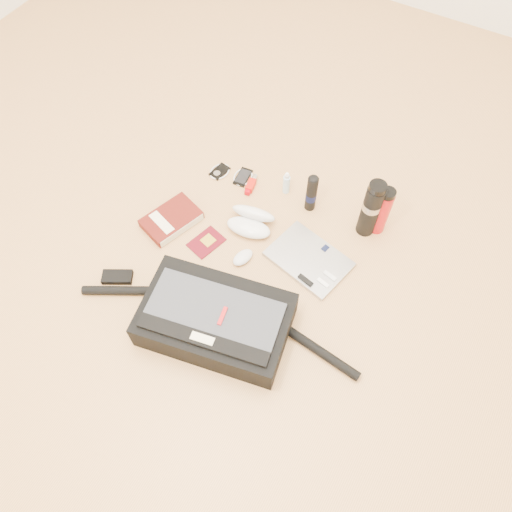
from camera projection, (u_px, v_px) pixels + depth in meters
name	position (u px, v px, depth m)	size (l,w,h in m)	color
ground	(241.00, 276.00, 1.91)	(4.00, 4.00, 0.00)	tan
messenger_bag	(215.00, 320.00, 1.74)	(1.04, 0.41, 0.15)	black
laptop	(309.00, 260.00, 1.94)	(0.34, 0.27, 0.03)	#A2A2A5
book	(172.00, 220.00, 2.03)	(0.21, 0.26, 0.04)	#4C100B
passport	(206.00, 242.00, 1.99)	(0.13, 0.16, 0.01)	#500710
mouse	(243.00, 257.00, 1.94)	(0.08, 0.10, 0.03)	silver
sunglasses_case	(251.00, 221.00, 2.00)	(0.21, 0.18, 0.11)	silver
ipod	(220.00, 172.00, 2.18)	(0.09, 0.10, 0.01)	black
phone	(243.00, 177.00, 2.17)	(0.09, 0.11, 0.01)	black
inhaler	(251.00, 185.00, 2.13)	(0.04, 0.11, 0.03)	red
spray_bottle	(286.00, 184.00, 2.09)	(0.04, 0.04, 0.11)	#B2DAF0
aerosol_can	(312.00, 193.00, 2.01)	(0.05, 0.05, 0.19)	black
thermos_black	(371.00, 209.00, 1.91)	(0.09, 0.09, 0.28)	black
thermos_red	(382.00, 211.00, 1.93)	(0.08, 0.08, 0.24)	#AE1216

